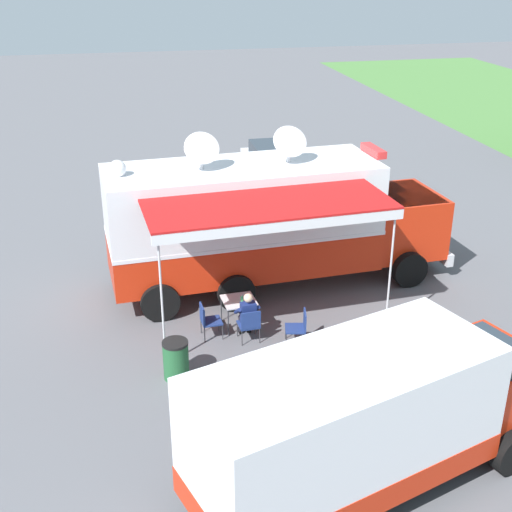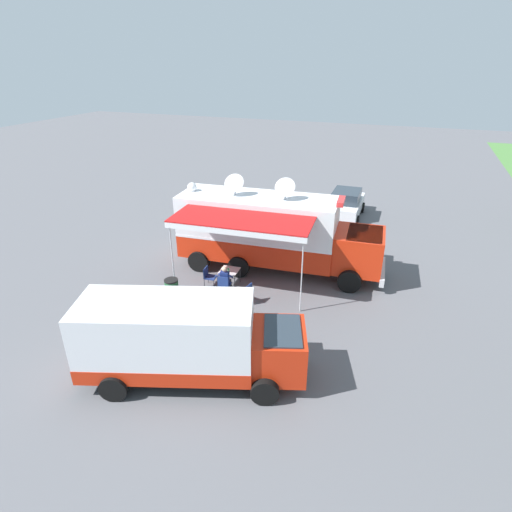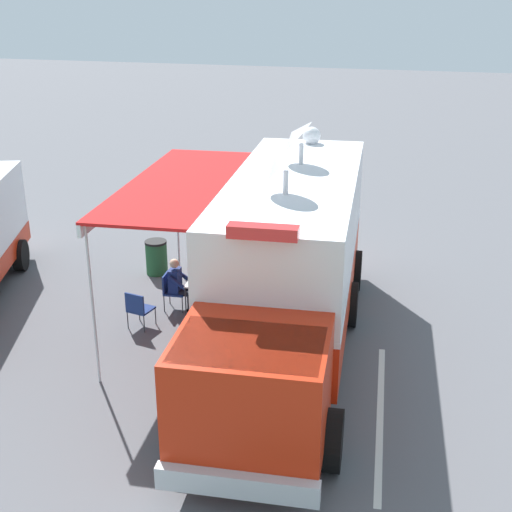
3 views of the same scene
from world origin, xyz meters
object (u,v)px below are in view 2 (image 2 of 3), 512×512
at_px(water_bottle, 228,270).
at_px(folding_chair_spare_by_truck, 246,292).
at_px(folding_chair_beside_table, 208,275).
at_px(seated_responder, 225,278).
at_px(trash_bin, 172,289).
at_px(support_truck, 184,341).
at_px(folding_chair_at_table, 224,283).
at_px(folding_table, 229,271).
at_px(car_behind_truck, 346,204).
at_px(command_truck, 273,231).

relative_size(water_bottle, folding_chair_spare_by_truck, 0.26).
distance_m(folding_chair_beside_table, seated_responder, 0.98).
relative_size(seated_responder, trash_bin, 1.37).
relative_size(water_bottle, support_truck, 0.03).
bearing_deg(folding_chair_at_table, folding_table, -172.96).
bearing_deg(car_behind_truck, folding_table, -17.77).
height_order(folding_chair_at_table, folding_chair_spare_by_truck, same).
height_order(folding_chair_beside_table, folding_chair_spare_by_truck, same).
height_order(folding_table, car_behind_truck, car_behind_truck).
xyz_separation_m(folding_chair_beside_table, seated_responder, (0.25, 0.94, 0.14)).
height_order(folding_table, folding_chair_spare_by_truck, folding_chair_spare_by_truck).
relative_size(folding_table, water_bottle, 3.81).
xyz_separation_m(trash_bin, car_behind_truck, (-12.44, 5.14, 0.42)).
bearing_deg(support_truck, water_bottle, -169.47).
xyz_separation_m(folding_chair_spare_by_truck, support_truck, (4.76, -0.14, 0.87)).
bearing_deg(seated_responder, trash_bin, -54.67).
distance_m(folding_table, seated_responder, 0.62).
relative_size(seated_responder, support_truck, 0.18).
bearing_deg(car_behind_truck, folding_chair_spare_by_truck, -10.35).
distance_m(command_truck, folding_chair_spare_by_truck, 3.61).
bearing_deg(water_bottle, folding_chair_spare_by_truck, 51.33).
bearing_deg(folding_table, folding_chair_spare_by_truck, 47.50).
bearing_deg(trash_bin, folding_chair_spare_by_truck, 104.68).
bearing_deg(water_bottle, car_behind_truck, 162.70).
bearing_deg(trash_bin, command_truck, 143.36).
bearing_deg(water_bottle, folding_chair_at_table, 5.35).
distance_m(seated_responder, trash_bin, 2.28).
bearing_deg(folding_table, water_bottle, 12.91).
relative_size(folding_chair_at_table, seated_responder, 0.70).
xyz_separation_m(command_truck, folding_chair_at_table, (2.98, -1.18, -1.43)).
distance_m(folding_table, water_bottle, 0.24).
bearing_deg(folding_table, folding_chair_at_table, 7.04).
bearing_deg(support_truck, seated_responder, -169.10).
distance_m(folding_chair_at_table, folding_chair_spare_by_truck, 1.19).
distance_m(command_truck, water_bottle, 2.89).
bearing_deg(command_truck, trash_bin, -36.64).
distance_m(folding_chair_beside_table, support_truck, 5.93).
xyz_separation_m(water_bottle, support_truck, (5.72, 1.06, 0.55)).
bearing_deg(seated_responder, folding_chair_spare_by_truck, 65.50).
relative_size(command_truck, water_bottle, 43.01).
distance_m(trash_bin, car_behind_truck, 13.47).
distance_m(command_truck, folding_chair_beside_table, 3.62).
distance_m(command_truck, trash_bin, 5.33).
bearing_deg(folding_chair_beside_table, support_truck, 19.45).
distance_m(folding_chair_at_table, seated_responder, 0.23).
bearing_deg(folding_chair_at_table, command_truck, 158.31).
height_order(seated_responder, support_truck, support_truck).
relative_size(folding_chair_beside_table, folding_chair_spare_by_truck, 1.00).
bearing_deg(car_behind_truck, water_bottle, -17.30).
height_order(folding_chair_spare_by_truck, support_truck, support_truck).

